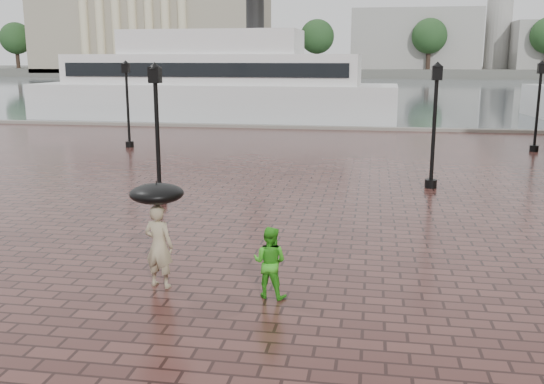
{
  "coord_description": "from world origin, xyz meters",
  "views": [
    {
      "loc": [
        0.82,
        -8.49,
        4.69
      ],
      "look_at": [
        -1.61,
        6.08,
        1.4
      ],
      "focal_mm": 40.0,
      "sensor_mm": 36.0,
      "label": 1
    }
  ],
  "objects": [
    {
      "name": "museum",
      "position": [
        -55.0,
        144.61,
        13.91
      ],
      "size": [
        57.0,
        32.5,
        26.0
      ],
      "color": "gray",
      "rests_on": "ground"
    },
    {
      "name": "ground",
      "position": [
        0.0,
        0.0,
        0.0
      ],
      "size": [
        300.0,
        300.0,
        0.0
      ],
      "primitive_type": "plane",
      "color": "#381C19",
      "rests_on": "ground"
    },
    {
      "name": "harbour_water",
      "position": [
        0.0,
        92.0,
        0.0
      ],
      "size": [
        240.0,
        240.0,
        0.0
      ],
      "primitive_type": "plane",
      "color": "#485358",
      "rests_on": "ground"
    },
    {
      "name": "umbrella",
      "position": [
        -3.45,
        2.92,
        1.99
      ],
      "size": [
        1.1,
        1.1,
        1.16
      ],
      "color": "black",
      "rests_on": "ground"
    },
    {
      "name": "child_pedestrian",
      "position": [
        -1.1,
        2.75,
        0.72
      ],
      "size": [
        0.8,
        0.68,
        1.45
      ],
      "primitive_type": "imported",
      "rotation": [
        0.0,
        0.0,
        2.94
      ],
      "color": "green",
      "rests_on": "ground"
    },
    {
      "name": "adult_pedestrian",
      "position": [
        -3.45,
        2.92,
        0.88
      ],
      "size": [
        0.72,
        0.55,
        1.76
      ],
      "primitive_type": "imported",
      "rotation": [
        0.0,
        0.0,
        2.93
      ],
      "color": "tan",
      "rests_on": "ground"
    },
    {
      "name": "street_lamps",
      "position": [
        -1.5,
        17.5,
        2.33
      ],
      "size": [
        21.44,
        14.44,
        4.4
      ],
      "color": "black",
      "rests_on": "ground"
    },
    {
      "name": "ferry_near",
      "position": [
        -11.47,
        37.54,
        2.76
      ],
      "size": [
        28.14,
        7.34,
        9.18
      ],
      "rotation": [
        0.0,
        0.0,
        -0.02
      ],
      "color": "silver",
      "rests_on": "ground"
    },
    {
      "name": "quay_edge",
      "position": [
        0.0,
        32.0,
        0.0
      ],
      "size": [
        80.0,
        0.6,
        0.3
      ],
      "primitive_type": "cube",
      "color": "slate",
      "rests_on": "ground"
    },
    {
      "name": "far_trees",
      "position": [
        0.0,
        138.0,
        9.42
      ],
      "size": [
        188.0,
        8.0,
        13.5
      ],
      "color": "#2D2119",
      "rests_on": "ground"
    },
    {
      "name": "far_shore",
      "position": [
        0.0,
        160.0,
        1.0
      ],
      "size": [
        300.0,
        60.0,
        2.0
      ],
      "primitive_type": "cube",
      "color": "#4C4C47",
      "rests_on": "ground"
    }
  ]
}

